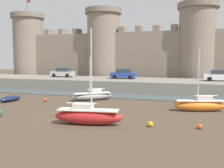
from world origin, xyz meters
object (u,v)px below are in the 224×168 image
object	(u,v)px
sailboat_near_channel_left	(88,116)
mooring_buoy_near_channel	(45,100)
sailboat_foreground_right	(92,96)
mooring_buoy_off_centre	(177,102)
mooring_buoy_near_shore	(200,127)
mooring_buoy_mid_mud	(150,124)
car_quay_centre_west	(219,76)
car_quay_west	(123,74)
sailboat_midflat_right	(200,105)
car_quay_centre_east	(63,73)
rowboat_foreground_left	(10,99)

from	to	relation	value
sailboat_near_channel_left	mooring_buoy_near_channel	bearing A→B (deg)	137.72
sailboat_foreground_right	mooring_buoy_off_centre	world-z (taller)	sailboat_foreground_right
sailboat_foreground_right	mooring_buoy_off_centre	size ratio (longest dim) A/B	12.99
mooring_buoy_near_channel	sailboat_near_channel_left	bearing A→B (deg)	-42.28
sailboat_near_channel_left	mooring_buoy_near_shore	size ratio (longest dim) A/B	19.87
mooring_buoy_mid_mud	car_quay_centre_west	bearing A→B (deg)	75.48
mooring_buoy_mid_mud	car_quay_west	bearing A→B (deg)	111.07
sailboat_near_channel_left	sailboat_midflat_right	size ratio (longest dim) A/B	1.22
mooring_buoy_off_centre	car_quay_west	distance (m)	15.20
sailboat_foreground_right	car_quay_centre_east	xyz separation A→B (m)	(-11.10, 12.64, 1.95)
car_quay_centre_west	mooring_buoy_mid_mud	bearing A→B (deg)	-104.52
rowboat_foreground_left	mooring_buoy_near_channel	distance (m)	4.04
sailboat_midflat_right	car_quay_centre_east	world-z (taller)	sailboat_midflat_right
car_quay_centre_east	car_quay_centre_west	bearing A→B (deg)	-0.34
sailboat_near_channel_left	sailboat_midflat_right	xyz separation A→B (m)	(8.02, 8.09, -0.06)
rowboat_foreground_left	mooring_buoy_near_channel	world-z (taller)	rowboat_foreground_left
rowboat_foreground_left	sailboat_near_channel_left	bearing A→B (deg)	-28.20
rowboat_foreground_left	car_quay_centre_east	xyz separation A→B (m)	(-2.43, 16.59, 2.15)
mooring_buoy_mid_mud	car_quay_west	distance (m)	24.05
sailboat_near_channel_left	mooring_buoy_off_centre	distance (m)	12.90
rowboat_foreground_left	car_quay_centre_east	world-z (taller)	car_quay_centre_east
mooring_buoy_mid_mud	car_quay_centre_east	size ratio (longest dim) A/B	0.10
rowboat_foreground_left	car_quay_centre_west	world-z (taller)	car_quay_centre_west
mooring_buoy_near_channel	car_quay_centre_west	xyz separation A→B (m)	(19.60, 15.05, 2.30)
sailboat_foreground_right	mooring_buoy_near_channel	world-z (taller)	sailboat_foreground_right
rowboat_foreground_left	sailboat_foreground_right	bearing A→B (deg)	24.46
mooring_buoy_near_shore	mooring_buoy_off_centre	bearing A→B (deg)	103.32
sailboat_midflat_right	mooring_buoy_near_channel	bearing A→B (deg)	179.17
sailboat_foreground_right	sailboat_midflat_right	xyz separation A→B (m)	(12.30, -2.81, 0.08)
mooring_buoy_off_centre	car_quay_west	world-z (taller)	car_quay_west
mooring_buoy_off_centre	rowboat_foreground_left	bearing A→B (deg)	-165.85
sailboat_midflat_right	car_quay_centre_east	size ratio (longest dim) A/B	1.40
sailboat_foreground_right	mooring_buoy_mid_mud	size ratio (longest dim) A/B	12.29
sailboat_near_channel_left	car_quay_centre_west	bearing A→B (deg)	65.97
sailboat_near_channel_left	mooring_buoy_mid_mud	xyz separation A→B (m)	(4.59, 0.85, -0.48)
mooring_buoy_off_centre	car_quay_centre_east	size ratio (longest dim) A/B	0.09
rowboat_foreground_left	car_quay_west	distance (m)	18.67
sailboat_near_channel_left	car_quay_west	xyz separation A→B (m)	(-4.01, 23.19, 1.81)
sailboat_foreground_right	car_quay_west	xyz separation A→B (m)	(0.27, 12.30, 1.95)
mooring_buoy_near_shore	car_quay_west	xyz separation A→B (m)	(-12.01, 21.80, 2.32)
sailboat_near_channel_left	car_quay_centre_west	distance (m)	25.67
rowboat_foreground_left	mooring_buoy_off_centre	world-z (taller)	rowboat_foreground_left
sailboat_near_channel_left	mooring_buoy_off_centre	world-z (taller)	sailboat_near_channel_left
rowboat_foreground_left	mooring_buoy_near_shore	world-z (taller)	rowboat_foreground_left
sailboat_midflat_right	mooring_buoy_near_shore	xyz separation A→B (m)	(-0.02, -6.70, -0.44)
car_quay_centre_west	sailboat_near_channel_left	bearing A→B (deg)	-114.03
car_quay_west	mooring_buoy_mid_mud	bearing A→B (deg)	-68.93
mooring_buoy_mid_mud	car_quay_west	world-z (taller)	car_quay_west
mooring_buoy_mid_mud	mooring_buoy_off_centre	distance (m)	10.82
sailboat_near_channel_left	sailboat_midflat_right	distance (m)	11.39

